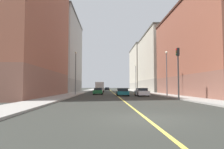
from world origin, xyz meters
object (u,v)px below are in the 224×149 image
(building_right_midblock, at_px, (62,54))
(box_truck, at_px, (100,87))
(car_green, at_px, (98,91))
(street_lamp_left_near, at_px, (167,68))
(building_left_far, at_px, (142,69))
(car_maroon, at_px, (99,90))
(traffic_light_left_near, at_px, (178,66))
(building_left_mid, at_px, (158,63))
(car_white, at_px, (142,92))
(building_left_near, at_px, (202,50))
(car_black, at_px, (107,89))
(street_lamp_left_far, at_px, (136,75))
(car_teal, at_px, (123,92))
(street_lamp_right_near, at_px, (76,69))
(building_right_corner, at_px, (27,23))

(building_right_midblock, distance_m, box_truck, 14.05)
(car_green, bearing_deg, street_lamp_left_near, -40.90)
(building_left_far, xyz_separation_m, car_maroon, (-17.63, -36.12, -8.65))
(traffic_light_left_near, relative_size, car_maroon, 1.43)
(traffic_light_left_near, bearing_deg, building_left_far, 82.83)
(building_left_mid, bearing_deg, car_white, -110.34)
(building_left_near, relative_size, building_right_midblock, 1.13)
(car_black, bearing_deg, box_truck, -97.81)
(building_left_far, distance_m, street_lamp_left_far, 26.72)
(street_lamp_left_far, bearing_deg, building_right_midblock, -169.14)
(car_green, bearing_deg, car_teal, -53.42)
(building_right_midblock, height_order, car_green, building_right_midblock)
(street_lamp_left_near, distance_m, car_teal, 8.13)
(car_maroon, bearing_deg, car_green, -89.45)
(car_black, relative_size, box_truck, 0.64)
(building_left_far, xyz_separation_m, car_green, (-17.53, -46.39, -8.63))
(traffic_light_left_near, bearing_deg, car_teal, 116.32)
(street_lamp_right_near, xyz_separation_m, car_black, (6.03, 38.53, -4.13))
(car_maroon, distance_m, box_truck, 8.33)
(building_left_near, relative_size, street_lamp_right_near, 3.39)
(car_maroon, relative_size, car_white, 0.92)
(building_left_near, height_order, street_lamp_right_near, building_left_near)
(street_lamp_left_near, xyz_separation_m, box_truck, (-10.84, 27.75, -2.77))
(building_left_near, relative_size, building_left_far, 1.15)
(traffic_light_left_near, bearing_deg, building_left_near, 51.84)
(car_black, bearing_deg, building_right_midblock, -124.97)
(building_right_corner, distance_m, street_lamp_left_near, 22.65)
(car_teal, bearing_deg, car_green, 126.58)
(building_right_midblock, relative_size, car_black, 5.35)
(street_lamp_left_near, distance_m, street_lamp_right_near, 15.76)
(building_right_corner, relative_size, car_teal, 5.42)
(street_lamp_left_far, relative_size, car_white, 1.77)
(street_lamp_left_near, xyz_separation_m, car_teal, (-6.38, 3.49, -3.63))
(street_lamp_left_near, distance_m, car_green, 14.52)
(building_right_midblock, xyz_separation_m, box_truck, (10.64, 1.73, -9.02))
(car_black, relative_size, car_teal, 1.00)
(car_green, xyz_separation_m, box_truck, (-0.22, 18.55, 0.86))
(building_right_corner, bearing_deg, car_black, 73.34)
(street_lamp_left_near, bearing_deg, car_green, 139.10)
(building_left_near, height_order, box_truck, building_left_near)
(building_right_corner, bearing_deg, car_white, 3.43)
(car_green, bearing_deg, building_right_midblock, 122.83)
(traffic_light_left_near, distance_m, car_black, 52.52)
(street_lamp_right_near, height_order, car_black, street_lamp_right_near)
(car_teal, bearing_deg, street_lamp_left_near, -28.67)
(building_right_midblock, height_order, car_white, building_right_midblock)
(car_black, bearing_deg, traffic_light_left_near, -81.75)
(building_right_midblock, relative_size, traffic_light_left_near, 3.85)
(building_left_mid, height_order, car_teal, building_left_mid)
(street_lamp_left_near, bearing_deg, box_truck, 111.33)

